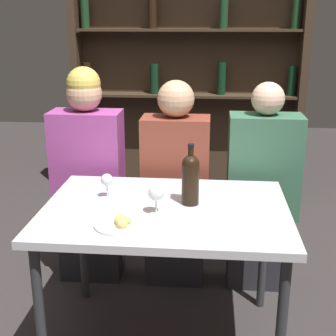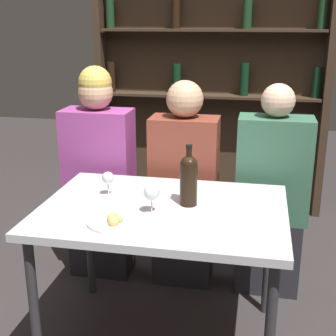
# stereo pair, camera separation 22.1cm
# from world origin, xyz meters

# --- Properties ---
(dining_table) EXTENTS (1.12, 0.81, 0.72)m
(dining_table) POSITION_xyz_m (0.00, 0.00, 0.65)
(dining_table) COLOR silver
(dining_table) RESTS_ON ground_plane
(wine_rack_wall) EXTENTS (1.88, 0.21, 2.23)m
(wine_rack_wall) POSITION_xyz_m (0.00, 1.90, 1.15)
(wine_rack_wall) COLOR #38281C
(wine_rack_wall) RESTS_ON ground_plane
(wine_bottle) EXTENTS (0.08, 0.08, 0.29)m
(wine_bottle) POSITION_xyz_m (0.11, 0.05, 0.85)
(wine_bottle) COLOR black
(wine_bottle) RESTS_ON dining_table
(wine_glass_0) EXTENTS (0.06, 0.06, 0.12)m
(wine_glass_0) POSITION_xyz_m (-0.29, 0.10, 0.81)
(wine_glass_0) COLOR silver
(wine_glass_0) RESTS_ON dining_table
(wine_glass_1) EXTENTS (0.07, 0.07, 0.13)m
(wine_glass_1) POSITION_xyz_m (-0.03, -0.08, 0.82)
(wine_glass_1) COLOR silver
(wine_glass_1) RESTS_ON dining_table
(food_plate_0) EXTENTS (0.23, 0.23, 0.05)m
(food_plate_0) POSITION_xyz_m (-0.16, -0.22, 0.74)
(food_plate_0) COLOR white
(food_plate_0) RESTS_ON dining_table
(seated_person_left) EXTENTS (0.41, 0.22, 1.30)m
(seated_person_left) POSITION_xyz_m (-0.52, 0.60, 0.63)
(seated_person_left) COLOR #26262B
(seated_person_left) RESTS_ON ground_plane
(seated_person_center) EXTENTS (0.39, 0.22, 1.23)m
(seated_person_center) POSITION_xyz_m (0.00, 0.60, 0.58)
(seated_person_center) COLOR #26262B
(seated_person_center) RESTS_ON ground_plane
(seated_person_right) EXTENTS (0.40, 0.22, 1.22)m
(seated_person_right) POSITION_xyz_m (0.50, 0.60, 0.57)
(seated_person_right) COLOR #26262B
(seated_person_right) RESTS_ON ground_plane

